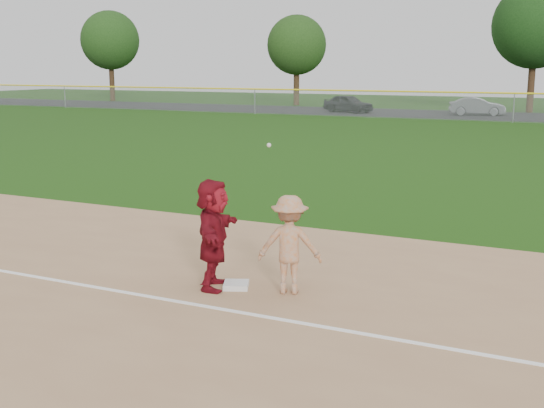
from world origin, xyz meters
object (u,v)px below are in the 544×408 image
at_px(car_left, 348,103).
at_px(car_mid, 477,106).
at_px(base_runner, 213,234).
at_px(first_base, 236,285).

distance_m(car_left, car_mid, 10.36).
relative_size(base_runner, car_left, 0.44).
bearing_deg(first_base, base_runner, -156.81).
distance_m(first_base, base_runner, 1.00).
bearing_deg(base_runner, first_base, -85.62).
relative_size(base_runner, car_mid, 0.45).
distance_m(first_base, car_left, 46.67).
height_order(base_runner, car_mid, base_runner).
bearing_deg(first_base, car_left, 106.96).
xyz_separation_m(base_runner, car_mid, (-2.96, 45.92, -0.27)).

